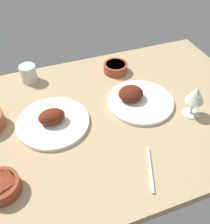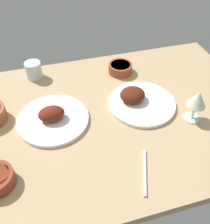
{
  "view_description": "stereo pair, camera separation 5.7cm",
  "coord_description": "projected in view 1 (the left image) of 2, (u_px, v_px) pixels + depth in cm",
  "views": [
    {
      "loc": [
        -26.06,
        -71.15,
        79.56
      ],
      "look_at": [
        0.0,
        0.0,
        6.0
      ],
      "focal_mm": 40.45,
      "sensor_mm": 36.0,
      "label": 1
    },
    {
      "loc": [
        -20.62,
        -72.91,
        79.56
      ],
      "look_at": [
        0.0,
        0.0,
        6.0
      ],
      "focal_mm": 40.45,
      "sensor_mm": 36.0,
      "label": 2
    }
  ],
  "objects": [
    {
      "name": "fork_loose",
      "position": [
        150.0,
        169.0,
        0.87
      ],
      "size": [
        7.62,
        17.42,
        0.8
      ],
      "primitive_type": "cube",
      "rotation": [
        0.0,
        0.0,
        4.33
      ],
      "color": "silver",
      "rests_on": "dining_table"
    },
    {
      "name": "dining_table",
      "position": [
        105.0,
        119.0,
        1.08
      ],
      "size": [
        140.0,
        90.0,
        4.0
      ],
      "primitive_type": "cube",
      "color": "tan",
      "rests_on": "ground"
    },
    {
      "name": "plate_far_side",
      "position": [
        137.0,
        99.0,
        1.12
      ],
      "size": [
        29.38,
        29.38,
        7.15
      ],
      "color": "white",
      "rests_on": "dining_table"
    },
    {
      "name": "water_tumbler",
      "position": [
        29.0,
        73.0,
        1.22
      ],
      "size": [
        7.92,
        7.92,
        8.42
      ],
      "primitive_type": "cylinder",
      "color": "silver",
      "rests_on": "dining_table"
    },
    {
      "name": "bowl_pasta",
      "position": [
        116.0,
        67.0,
        1.28
      ],
      "size": [
        12.02,
        12.02,
        4.67
      ],
      "color": "brown",
      "rests_on": "dining_table"
    },
    {
      "name": "bowl_sauce",
      "position": [
        1.0,
        186.0,
        0.8
      ],
      "size": [
        12.06,
        12.06,
        4.93
      ],
      "color": "brown",
      "rests_on": "dining_table"
    },
    {
      "name": "wine_glass",
      "position": [
        196.0,
        96.0,
        1.01
      ],
      "size": [
        7.6,
        7.6,
        14.0
      ],
      "color": "silver",
      "rests_on": "dining_table"
    },
    {
      "name": "plate_near_viewer",
      "position": [
        53.0,
        121.0,
        1.02
      ],
      "size": [
        29.56,
        29.56,
        7.29
      ],
      "color": "white",
      "rests_on": "dining_table"
    }
  ]
}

